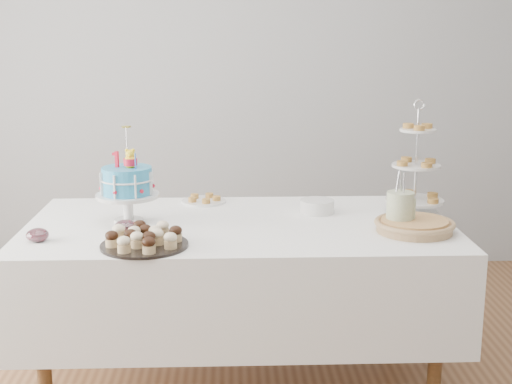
{
  "coord_description": "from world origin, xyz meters",
  "views": [
    {
      "loc": [
        -0.04,
        -2.82,
        1.63
      ],
      "look_at": [
        0.07,
        0.3,
        0.91
      ],
      "focal_mm": 50.0,
      "sensor_mm": 36.0,
      "label": 1
    }
  ],
  "objects_px": {
    "pastry_plate": "(204,200)",
    "pie": "(414,225)",
    "birthday_cake": "(128,197)",
    "utensil_pitcher": "(400,210)",
    "table": "(240,270)",
    "jam_bowl_b": "(126,227)",
    "tiered_stand": "(416,166)",
    "cupcake_tray": "(144,237)",
    "plate_stack": "(317,206)",
    "jam_bowl_a": "(38,235)"
  },
  "relations": [
    {
      "from": "pastry_plate",
      "to": "pie",
      "type": "bearing_deg",
      "value": -31.77
    },
    {
      "from": "birthday_cake",
      "to": "utensil_pitcher",
      "type": "relative_size",
      "value": 1.66
    },
    {
      "from": "table",
      "to": "jam_bowl_b",
      "type": "relative_size",
      "value": 19.59
    },
    {
      "from": "tiered_stand",
      "to": "utensil_pitcher",
      "type": "bearing_deg",
      "value": -115.09
    },
    {
      "from": "pie",
      "to": "pastry_plate",
      "type": "bearing_deg",
      "value": 148.23
    },
    {
      "from": "jam_bowl_b",
      "to": "pastry_plate",
      "type": "bearing_deg",
      "value": 59.66
    },
    {
      "from": "cupcake_tray",
      "to": "tiered_stand",
      "type": "relative_size",
      "value": 0.66
    },
    {
      "from": "tiered_stand",
      "to": "plate_stack",
      "type": "height_order",
      "value": "tiered_stand"
    },
    {
      "from": "birthday_cake",
      "to": "pie",
      "type": "relative_size",
      "value": 1.26
    },
    {
      "from": "birthday_cake",
      "to": "pastry_plate",
      "type": "bearing_deg",
      "value": 68.08
    },
    {
      "from": "tiered_stand",
      "to": "table",
      "type": "bearing_deg",
      "value": -169.4
    },
    {
      "from": "cupcake_tray",
      "to": "pie",
      "type": "relative_size",
      "value": 1.03
    },
    {
      "from": "birthday_cake",
      "to": "jam_bowl_a",
      "type": "xyz_separation_m",
      "value": [
        -0.34,
        -0.28,
        -0.09
      ]
    },
    {
      "from": "plate_stack",
      "to": "jam_bowl_b",
      "type": "distance_m",
      "value": 0.92
    },
    {
      "from": "cupcake_tray",
      "to": "plate_stack",
      "type": "bearing_deg",
      "value": 34.09
    },
    {
      "from": "table",
      "to": "birthday_cake",
      "type": "distance_m",
      "value": 0.61
    },
    {
      "from": "birthday_cake",
      "to": "plate_stack",
      "type": "height_order",
      "value": "birthday_cake"
    },
    {
      "from": "cupcake_tray",
      "to": "pastry_plate",
      "type": "height_order",
      "value": "cupcake_tray"
    },
    {
      "from": "plate_stack",
      "to": "utensil_pitcher",
      "type": "height_order",
      "value": "utensil_pitcher"
    },
    {
      "from": "birthday_cake",
      "to": "plate_stack",
      "type": "bearing_deg",
      "value": 28.73
    },
    {
      "from": "jam_bowl_a",
      "to": "table",
      "type": "bearing_deg",
      "value": 16.87
    },
    {
      "from": "jam_bowl_b",
      "to": "plate_stack",
      "type": "bearing_deg",
      "value": 19.86
    },
    {
      "from": "utensil_pitcher",
      "to": "plate_stack",
      "type": "bearing_deg",
      "value": 148.19
    },
    {
      "from": "jam_bowl_a",
      "to": "tiered_stand",
      "type": "bearing_deg",
      "value": 13.78
    },
    {
      "from": "plate_stack",
      "to": "pastry_plate",
      "type": "height_order",
      "value": "plate_stack"
    },
    {
      "from": "birthday_cake",
      "to": "table",
      "type": "bearing_deg",
      "value": 16.36
    },
    {
      "from": "pastry_plate",
      "to": "jam_bowl_b",
      "type": "xyz_separation_m",
      "value": [
        -0.32,
        -0.54,
        0.01
      ]
    },
    {
      "from": "tiered_stand",
      "to": "jam_bowl_b",
      "type": "height_order",
      "value": "tiered_stand"
    },
    {
      "from": "cupcake_tray",
      "to": "pie",
      "type": "distance_m",
      "value": 1.16
    },
    {
      "from": "pie",
      "to": "pastry_plate",
      "type": "height_order",
      "value": "pie"
    },
    {
      "from": "birthday_cake",
      "to": "jam_bowl_b",
      "type": "distance_m",
      "value": 0.19
    },
    {
      "from": "birthday_cake",
      "to": "tiered_stand",
      "type": "height_order",
      "value": "tiered_stand"
    },
    {
      "from": "jam_bowl_a",
      "to": "birthday_cake",
      "type": "bearing_deg",
      "value": 40.0
    },
    {
      "from": "tiered_stand",
      "to": "jam_bowl_a",
      "type": "bearing_deg",
      "value": -166.22
    },
    {
      "from": "table",
      "to": "plate_stack",
      "type": "bearing_deg",
      "value": 24.51
    },
    {
      "from": "pie",
      "to": "utensil_pitcher",
      "type": "xyz_separation_m",
      "value": [
        -0.06,
        0.03,
        0.06
      ]
    },
    {
      "from": "cupcake_tray",
      "to": "pie",
      "type": "xyz_separation_m",
      "value": [
        1.14,
        0.17,
        -0.01
      ]
    },
    {
      "from": "pastry_plate",
      "to": "utensil_pitcher",
      "type": "xyz_separation_m",
      "value": [
        0.87,
        -0.55,
        0.08
      ]
    },
    {
      "from": "table",
      "to": "birthday_cake",
      "type": "xyz_separation_m",
      "value": [
        -0.5,
        0.03,
        0.35
      ]
    },
    {
      "from": "utensil_pitcher",
      "to": "table",
      "type": "bearing_deg",
      "value": -179.1
    },
    {
      "from": "table",
      "to": "jam_bowl_b",
      "type": "bearing_deg",
      "value": -163.86
    },
    {
      "from": "table",
      "to": "utensil_pitcher",
      "type": "xyz_separation_m",
      "value": [
        0.69,
        -0.15,
        0.32
      ]
    },
    {
      "from": "jam_bowl_a",
      "to": "utensil_pitcher",
      "type": "xyz_separation_m",
      "value": [
        1.53,
        0.11,
        0.07
      ]
    },
    {
      "from": "birthday_cake",
      "to": "utensil_pitcher",
      "type": "bearing_deg",
      "value": 11.09
    },
    {
      "from": "plate_stack",
      "to": "jam_bowl_a",
      "type": "distance_m",
      "value": 1.29
    },
    {
      "from": "tiered_stand",
      "to": "plate_stack",
      "type": "distance_m",
      "value": 0.5
    },
    {
      "from": "utensil_pitcher",
      "to": "jam_bowl_a",
      "type": "bearing_deg",
      "value": -163.04
    },
    {
      "from": "plate_stack",
      "to": "birthday_cake",
      "type": "bearing_deg",
      "value": -170.76
    },
    {
      "from": "jam_bowl_a",
      "to": "jam_bowl_b",
      "type": "distance_m",
      "value": 0.36
    },
    {
      "from": "pie",
      "to": "jam_bowl_b",
      "type": "distance_m",
      "value": 1.25
    }
  ]
}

